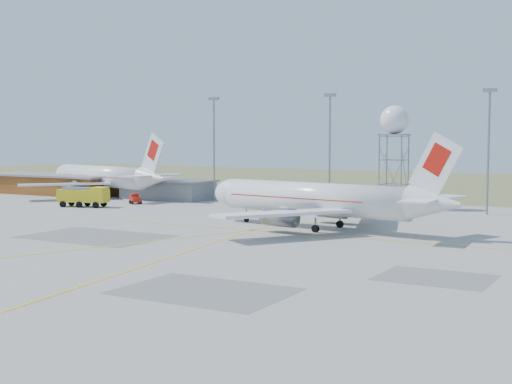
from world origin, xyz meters
The scene contains 12 objects.
ground centered at (0.00, 0.00, 0.00)m, with size 400.00×400.00×0.00m, color #A0A09B.
grass_strip centered at (0.00, 140.00, 0.01)m, with size 400.00×120.00×0.03m, color #606B3B.
building_orange centered at (-75.00, 62.00, 2.17)m, with size 33.00×12.00×4.30m.
building_grey centered at (-45.00, 64.00, 1.97)m, with size 19.00×10.00×3.90m.
mast_a centered at (-35.00, 66.00, 12.07)m, with size 2.20×0.50×20.50m.
mast_b centered at (-10.00, 66.00, 12.07)m, with size 2.20×0.50×20.50m.
mast_c centered at (18.00, 66.00, 12.07)m, with size 2.20×0.50×20.50m.
airliner_main centered at (1.66, 35.75, 4.08)m, with size 39.04×37.58×13.30m.
airliner_far centered at (-60.27, 62.27, 4.14)m, with size 39.11×37.12×13.50m.
radar_tower centered at (1.62, 67.51, 10.19)m, with size 5.02×5.02×18.17m.
fire_truck centered at (-48.12, 43.12, 1.75)m, with size 9.61×5.52×3.65m.
baggage_tug centered at (-44.02, 52.39, 0.71)m, with size 2.93×2.87×1.88m.
Camera 1 is at (42.20, -53.24, 12.71)m, focal length 50.00 mm.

